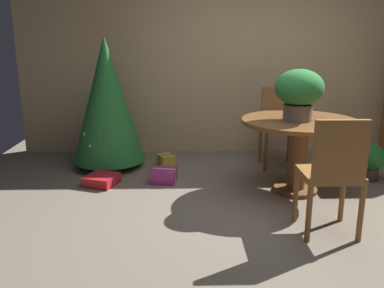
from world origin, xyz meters
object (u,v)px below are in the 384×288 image
object	(u,v)px
potted_plant	(371,160)
flower_vase	(299,91)
gift_box_red	(102,180)
gift_box_purple	(164,175)
wooden_chair_near	(333,170)
holiday_tree	(107,100)
round_dining_table	(299,138)
wooden_chair_far	(278,122)
gift_box_gold	(166,161)

from	to	relation	value
potted_plant	flower_vase	bearing A→B (deg)	-158.48
gift_box_red	gift_box_purple	xyz separation A→B (m)	(0.67, 0.06, 0.02)
flower_vase	gift_box_red	size ratio (longest dim) A/B	1.24
wooden_chair_near	holiday_tree	distance (m)	2.78
gift_box_purple	round_dining_table	bearing A→B (deg)	-12.49
gift_box_purple	wooden_chair_far	bearing A→B (deg)	24.53
round_dining_table	potted_plant	xyz separation A→B (m)	(0.92, 0.33, -0.34)
wooden_chair_far	gift_box_purple	size ratio (longest dim) A/B	3.28
round_dining_table	wooden_chair_far	distance (m)	0.93
gift_box_purple	flower_vase	bearing A→B (deg)	-14.67
wooden_chair_near	gift_box_gold	size ratio (longest dim) A/B	4.02
flower_vase	gift_box_purple	xyz separation A→B (m)	(-1.33, 0.35, -0.97)
gift_box_red	potted_plant	distance (m)	2.96
holiday_tree	potted_plant	world-z (taller)	holiday_tree
wooden_chair_far	holiday_tree	bearing A→B (deg)	-178.80
gift_box_red	potted_plant	size ratio (longest dim) A/B	0.98
round_dining_table	wooden_chair_far	xyz separation A→B (m)	(0.00, 0.93, -0.02)
round_dining_table	flower_vase	bearing A→B (deg)	-133.31
round_dining_table	flower_vase	distance (m)	0.48
gift_box_gold	gift_box_red	bearing A→B (deg)	-137.79
round_dining_table	wooden_chair_near	size ratio (longest dim) A/B	1.19
flower_vase	gift_box_gold	distance (m)	1.87
gift_box_red	gift_box_purple	size ratio (longest dim) A/B	1.38
potted_plant	gift_box_purple	bearing A→B (deg)	-179.21
potted_plant	round_dining_table	bearing A→B (deg)	-159.99
gift_box_gold	wooden_chair_far	bearing A→B (deg)	3.29
gift_box_purple	potted_plant	distance (m)	2.29
round_dining_table	holiday_tree	xyz separation A→B (m)	(-2.05, 0.88, 0.26)
gift_box_gold	gift_box_red	world-z (taller)	gift_box_gold
wooden_chair_near	gift_box_purple	distance (m)	1.93
wooden_chair_far	wooden_chair_near	xyz separation A→B (m)	(0.00, -1.90, 0.00)
wooden_chair_far	holiday_tree	size ratio (longest dim) A/B	0.61
holiday_tree	potted_plant	bearing A→B (deg)	-10.47
wooden_chair_far	gift_box_red	distance (m)	2.21
round_dining_table	flower_vase	xyz separation A→B (m)	(-0.04, -0.04, 0.47)
wooden_chair_near	gift_box_red	distance (m)	2.42
gift_box_red	flower_vase	bearing A→B (deg)	-8.14
gift_box_red	gift_box_purple	bearing A→B (deg)	5.24
flower_vase	holiday_tree	bearing A→B (deg)	155.25
wooden_chair_far	gift_box_red	world-z (taller)	wooden_chair_far
potted_plant	wooden_chair_far	bearing A→B (deg)	147.16
gift_box_gold	potted_plant	bearing A→B (deg)	-12.66
flower_vase	gift_box_red	xyz separation A→B (m)	(-2.00, 0.29, -0.99)
holiday_tree	potted_plant	size ratio (longest dim) A/B	3.84
flower_vase	round_dining_table	bearing A→B (deg)	46.69
gift_box_gold	potted_plant	world-z (taller)	potted_plant
wooden_chair_far	potted_plant	bearing A→B (deg)	-32.84
wooden_chair_near	gift_box_red	size ratio (longest dim) A/B	2.41
wooden_chair_near	potted_plant	bearing A→B (deg)	54.84
round_dining_table	gift_box_purple	xyz separation A→B (m)	(-1.37, 0.30, -0.49)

